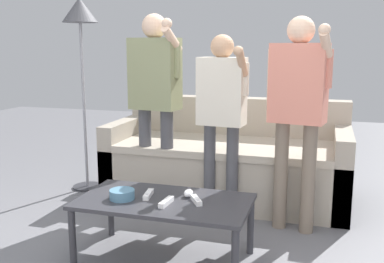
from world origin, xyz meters
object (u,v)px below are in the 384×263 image
(player_center, at_px, (222,105))
(floor_lamp, at_px, (80,26))
(snack_bowl, at_px, (122,194))
(player_left, at_px, (155,88))
(game_remote_wand_far, at_px, (149,194))
(couch, at_px, (228,163))
(game_remote_nunchuk, at_px, (188,193))
(coffee_table, at_px, (164,206))
(game_remote_wand_spare, at_px, (196,200))
(player_right, at_px, (298,99))
(game_remote_wand_near, at_px, (166,202))

(player_center, bearing_deg, floor_lamp, 165.78)
(snack_bowl, distance_m, floor_lamp, 1.93)
(player_left, bearing_deg, game_remote_wand_far, -71.58)
(player_left, relative_size, game_remote_wand_far, 9.88)
(couch, xyz_separation_m, game_remote_nunchuk, (0.01, -1.26, 0.12))
(snack_bowl, xyz_separation_m, game_remote_nunchuk, (0.39, 0.16, -0.01))
(coffee_table, bearing_deg, game_remote_wand_far, 167.17)
(coffee_table, distance_m, game_remote_wand_spare, 0.22)
(snack_bowl, height_order, floor_lamp, floor_lamp)
(snack_bowl, xyz_separation_m, player_left, (-0.15, 0.98, 0.57))
(floor_lamp, distance_m, player_right, 2.11)
(floor_lamp, distance_m, player_left, 1.01)
(game_remote_wand_near, xyz_separation_m, game_remote_wand_spare, (0.17, 0.08, 0.00))
(game_remote_wand_near, height_order, game_remote_wand_far, same)
(game_remote_nunchuk, relative_size, game_remote_wand_far, 0.54)
(game_remote_wand_spare, bearing_deg, game_remote_wand_near, -153.12)
(couch, distance_m, game_remote_wand_spare, 1.36)
(snack_bowl, bearing_deg, couch, 75.31)
(player_center, bearing_deg, coffee_table, -101.41)
(coffee_table, distance_m, player_center, 1.01)
(coffee_table, height_order, player_left, player_left)
(game_remote_wand_near, xyz_separation_m, game_remote_wand_far, (-0.16, 0.10, -0.00))
(coffee_table, relative_size, player_right, 0.69)
(player_left, xyz_separation_m, game_remote_wand_far, (0.30, -0.89, -0.59))
(player_left, bearing_deg, coffee_table, -65.81)
(snack_bowl, xyz_separation_m, game_remote_wand_far, (0.14, 0.09, -0.01))
(player_left, relative_size, game_remote_wand_near, 10.00)
(player_right, distance_m, game_remote_wand_far, 1.25)
(floor_lamp, height_order, game_remote_wand_spare, floor_lamp)
(coffee_table, height_order, game_remote_nunchuk, game_remote_nunchuk)
(couch, height_order, game_remote_wand_spare, couch)
(player_center, relative_size, game_remote_wand_spare, 9.92)
(player_left, distance_m, player_right, 1.17)
(game_remote_wand_near, bearing_deg, coffee_table, 118.45)
(snack_bowl, height_order, player_left, player_left)
(snack_bowl, distance_m, player_right, 1.39)
(player_left, bearing_deg, game_remote_wand_spare, -55.76)
(floor_lamp, relative_size, player_center, 1.24)
(couch, bearing_deg, game_remote_wand_near, -92.92)
(snack_bowl, relative_size, game_remote_wand_far, 0.97)
(snack_bowl, distance_m, game_remote_wand_spare, 0.47)
(floor_lamp, xyz_separation_m, game_remote_wand_spare, (1.45, -1.18, -1.11))
(snack_bowl, relative_size, game_remote_wand_near, 0.98)
(coffee_table, height_order, game_remote_wand_near, game_remote_wand_near)
(game_remote_nunchuk, relative_size, game_remote_wand_spare, 0.61)
(floor_lamp, xyz_separation_m, player_left, (0.83, -0.27, -0.52))
(player_right, distance_m, game_remote_wand_near, 1.21)
(snack_bowl, relative_size, player_left, 0.10)
(coffee_table, xyz_separation_m, game_remote_nunchuk, (0.13, 0.10, 0.07))
(game_remote_wand_spare, bearing_deg, player_left, 124.24)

